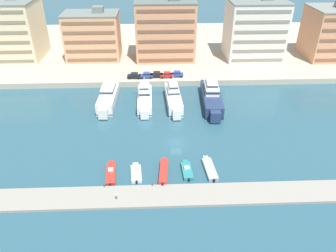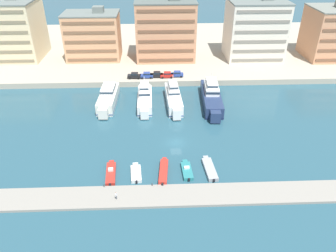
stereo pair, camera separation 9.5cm
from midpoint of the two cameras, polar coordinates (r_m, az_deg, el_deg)
name	(u,v)px [view 1 (the left image)]	position (r m, az deg, el deg)	size (l,w,h in m)	color
ground_plane	(176,143)	(74.84, 1.40, -2.93)	(400.00, 400.00, 0.00)	#285160
quay_promenade	(166,48)	(134.15, -0.38, 13.43)	(180.00, 70.00, 1.75)	#ADA38E
pier_dock	(182,195)	(61.07, 2.43, -11.98)	(120.00, 5.65, 0.51)	gray
yacht_ivory_far_left	(108,98)	(91.93, -10.42, 4.87)	(4.99, 17.87, 6.59)	silver
yacht_white_left	(145,98)	(90.18, -4.11, 4.87)	(3.98, 16.68, 7.54)	white
yacht_white_mid_left	(173,97)	(90.08, 0.92, 5.01)	(4.45, 18.13, 7.80)	white
yacht_navy_center_left	(211,96)	(91.23, 7.54, 5.16)	(5.71, 21.64, 8.08)	navy
motorboat_red_far_left	(111,173)	(66.57, -9.95, -8.06)	(2.27, 7.64, 1.30)	red
motorboat_white_left	(136,173)	(65.86, -5.62, -8.17)	(2.40, 6.04, 1.10)	white
motorboat_red_mid_left	(164,172)	(65.66, -0.80, -7.95)	(2.15, 8.26, 1.10)	red
motorboat_teal_center_left	(187,170)	(66.33, 3.27, -7.72)	(2.18, 6.40, 1.18)	teal
motorboat_grey_center	(210,169)	(67.10, 7.22, -7.40)	(2.48, 7.95, 0.86)	#9EA3A8
car_black_far_left	(134,75)	(103.38, -5.94, 8.77)	(4.19, 2.10, 1.80)	black
car_blue_left	(146,75)	(103.30, -3.82, 8.85)	(4.15, 2.03, 1.80)	#28428E
car_black_mid_left	(157,74)	(103.68, -2.04, 8.99)	(4.11, 1.93, 1.80)	black
car_red_center_left	(167,75)	(103.37, -0.23, 8.93)	(4.11, 1.94, 1.80)	red
car_blue_center	(177,74)	(104.03, 1.50, 9.07)	(4.10, 1.93, 1.80)	#28428E
apartment_block_far_left	(9,29)	(131.06, -25.96, 14.88)	(21.19, 18.15, 21.69)	beige
apartment_block_left	(93,36)	(120.95, -12.98, 15.04)	(18.71, 12.34, 17.83)	tan
apartment_block_mid_left	(165,30)	(117.31, -0.49, 16.32)	(20.51, 12.85, 21.82)	tan
apartment_block_center_left	(255,30)	(122.57, 14.81, 15.93)	(19.47, 15.64, 21.59)	silver
apartment_block_center	(328,33)	(131.97, 26.12, 14.37)	(14.48, 16.59, 19.19)	tan
pedestrian_near_edge	(116,195)	(60.04, -9.03, -11.78)	(0.33, 0.60, 1.61)	#4C515B
bollard_west	(104,186)	(63.24, -11.11, -10.15)	(0.20, 0.20, 0.61)	#2D2D33
bollard_west_mid	(152,184)	(62.44, -2.80, -10.10)	(0.20, 0.20, 0.61)	#2D2D33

